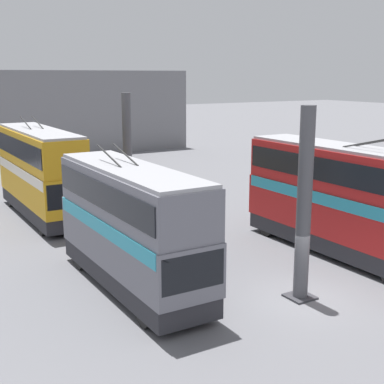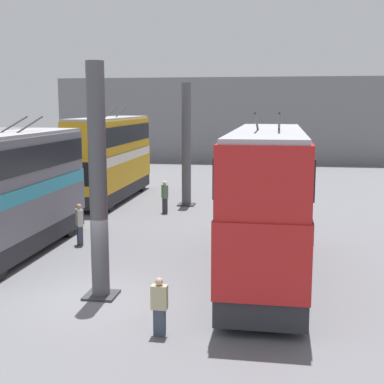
{
  "view_description": "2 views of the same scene",
  "coord_description": "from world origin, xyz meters",
  "px_view_note": "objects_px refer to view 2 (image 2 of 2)",
  "views": [
    {
      "loc": [
        -14.11,
        13.27,
        8.29
      ],
      "look_at": [
        6.89,
        0.7,
        2.91
      ],
      "focal_mm": 50.0,
      "sensor_mm": 36.0,
      "label": 1
    },
    {
      "loc": [
        -15.35,
        -5.42,
        5.97
      ],
      "look_at": [
        10.5,
        -1.2,
        1.69
      ],
      "focal_mm": 50.0,
      "sensor_mm": 36.0,
      "label": 2
    }
  ],
  "objects_px": {
    "bus_left_near": "(267,195)",
    "bus_right_mid": "(111,153)",
    "person_aisle_midway": "(165,196)",
    "oil_drum": "(238,202)",
    "bus_right_near": "(11,186)",
    "person_by_right_row": "(80,223)",
    "person_by_left_row": "(159,305)"
  },
  "relations": [
    {
      "from": "oil_drum",
      "to": "bus_right_near",
      "type": "bearing_deg",
      "value": 143.17
    },
    {
      "from": "bus_right_near",
      "to": "bus_right_mid",
      "type": "relative_size",
      "value": 0.9
    },
    {
      "from": "person_by_left_row",
      "to": "oil_drum",
      "type": "bearing_deg",
      "value": 177.85
    },
    {
      "from": "person_aisle_midway",
      "to": "person_by_right_row",
      "type": "relative_size",
      "value": 1.01
    },
    {
      "from": "person_by_left_row",
      "to": "person_by_right_row",
      "type": "height_order",
      "value": "person_by_right_row"
    },
    {
      "from": "bus_right_mid",
      "to": "person_by_right_row",
      "type": "bearing_deg",
      "value": -169.16
    },
    {
      "from": "person_by_left_row",
      "to": "person_by_right_row",
      "type": "relative_size",
      "value": 0.88
    },
    {
      "from": "person_by_right_row",
      "to": "bus_left_near",
      "type": "bearing_deg",
      "value": 124.9
    },
    {
      "from": "bus_left_near",
      "to": "bus_right_near",
      "type": "bearing_deg",
      "value": 83.09
    },
    {
      "from": "bus_left_near",
      "to": "person_aisle_midway",
      "type": "relative_size",
      "value": 5.96
    },
    {
      "from": "bus_right_near",
      "to": "person_by_right_row",
      "type": "relative_size",
      "value": 5.2
    },
    {
      "from": "bus_right_mid",
      "to": "person_aisle_midway",
      "type": "bearing_deg",
      "value": -131.15
    },
    {
      "from": "bus_right_near",
      "to": "bus_left_near",
      "type": "bearing_deg",
      "value": -96.91
    },
    {
      "from": "oil_drum",
      "to": "bus_right_mid",
      "type": "bearing_deg",
      "value": 77.69
    },
    {
      "from": "person_by_right_row",
      "to": "person_by_left_row",
      "type": "bearing_deg",
      "value": 87.87
    },
    {
      "from": "person_by_left_row",
      "to": "bus_right_near",
      "type": "bearing_deg",
      "value": -131.5
    },
    {
      "from": "bus_left_near",
      "to": "bus_right_mid",
      "type": "relative_size",
      "value": 1.05
    },
    {
      "from": "person_by_right_row",
      "to": "oil_drum",
      "type": "distance_m",
      "value": 11.1
    },
    {
      "from": "person_by_right_row",
      "to": "bus_right_near",
      "type": "bearing_deg",
      "value": 4.34
    },
    {
      "from": "bus_right_near",
      "to": "bus_right_mid",
      "type": "bearing_deg",
      "value": -0.0
    },
    {
      "from": "bus_right_near",
      "to": "oil_drum",
      "type": "bearing_deg",
      "value": -36.83
    },
    {
      "from": "bus_right_mid",
      "to": "oil_drum",
      "type": "distance_m",
      "value": 8.79
    },
    {
      "from": "person_aisle_midway",
      "to": "oil_drum",
      "type": "relative_size",
      "value": 2.28
    },
    {
      "from": "person_aisle_midway",
      "to": "oil_drum",
      "type": "xyz_separation_m",
      "value": [
        1.95,
        -3.94,
        -0.58
      ]
    },
    {
      "from": "oil_drum",
      "to": "person_by_right_row",
      "type": "bearing_deg",
      "value": 146.58
    },
    {
      "from": "bus_left_near",
      "to": "person_aisle_midway",
      "type": "height_order",
      "value": "bus_left_near"
    },
    {
      "from": "bus_left_near",
      "to": "person_aisle_midway",
      "type": "bearing_deg",
      "value": 29.61
    },
    {
      "from": "person_by_left_row",
      "to": "person_aisle_midway",
      "type": "relative_size",
      "value": 0.87
    },
    {
      "from": "bus_left_near",
      "to": "person_by_right_row",
      "type": "xyz_separation_m",
      "value": [
        2.95,
        7.99,
        -1.95
      ]
    },
    {
      "from": "bus_right_mid",
      "to": "person_by_right_row",
      "type": "distance_m",
      "value": 11.42
    },
    {
      "from": "bus_left_near",
      "to": "oil_drum",
      "type": "bearing_deg",
      "value": 8.79
    },
    {
      "from": "bus_right_mid",
      "to": "oil_drum",
      "type": "height_order",
      "value": "bus_right_mid"
    }
  ]
}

